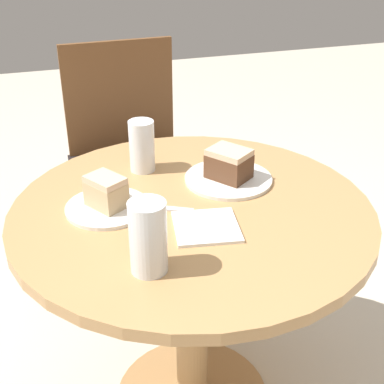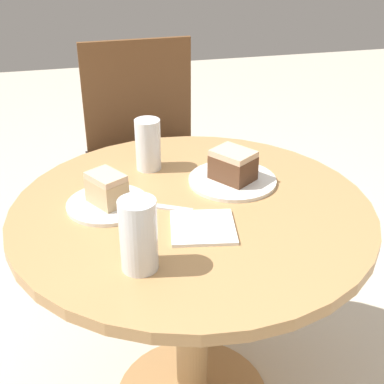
{
  "view_description": "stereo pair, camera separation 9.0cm",
  "coord_description": "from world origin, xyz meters",
  "px_view_note": "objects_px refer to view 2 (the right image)",
  "views": [
    {
      "loc": [
        -0.36,
        -1.11,
        1.38
      ],
      "look_at": [
        0.0,
        0.0,
        0.75
      ],
      "focal_mm": 50.0,
      "sensor_mm": 36.0,
      "label": 1
    },
    {
      "loc": [
        -0.27,
        -1.14,
        1.38
      ],
      "look_at": [
        0.0,
        0.0,
        0.75
      ],
      "focal_mm": 50.0,
      "sensor_mm": 36.0,
      "label": 2
    }
  ],
  "objects_px": {
    "chair": "(146,152)",
    "glass_water": "(139,239)",
    "cake_slice_far": "(233,165)",
    "glass_lemonade": "(148,147)",
    "cake_slice_near": "(107,188)",
    "plate_near": "(108,204)",
    "plate_far": "(232,180)"
  },
  "relations": [
    {
      "from": "plate_far",
      "to": "glass_water",
      "type": "distance_m",
      "value": 0.45
    },
    {
      "from": "glass_lemonade",
      "to": "plate_far",
      "type": "bearing_deg",
      "value": -33.57
    },
    {
      "from": "plate_far",
      "to": "glass_lemonade",
      "type": "relative_size",
      "value": 1.63
    },
    {
      "from": "plate_near",
      "to": "plate_far",
      "type": "height_order",
      "value": "same"
    },
    {
      "from": "cake_slice_far",
      "to": "glass_lemonade",
      "type": "xyz_separation_m",
      "value": [
        -0.21,
        0.14,
        0.02
      ]
    },
    {
      "from": "plate_far",
      "to": "glass_lemonade",
      "type": "xyz_separation_m",
      "value": [
        -0.21,
        0.14,
        0.06
      ]
    },
    {
      "from": "plate_far",
      "to": "cake_slice_far",
      "type": "height_order",
      "value": "cake_slice_far"
    },
    {
      "from": "glass_water",
      "to": "plate_far",
      "type": "bearing_deg",
      "value": 47.31
    },
    {
      "from": "cake_slice_near",
      "to": "chair",
      "type": "bearing_deg",
      "value": 75.02
    },
    {
      "from": "chair",
      "to": "cake_slice_near",
      "type": "xyz_separation_m",
      "value": [
        -0.21,
        -0.79,
        0.27
      ]
    },
    {
      "from": "cake_slice_far",
      "to": "glass_lemonade",
      "type": "height_order",
      "value": "glass_lemonade"
    },
    {
      "from": "chair",
      "to": "glass_lemonade",
      "type": "relative_size",
      "value": 6.2
    },
    {
      "from": "chair",
      "to": "glass_lemonade",
      "type": "distance_m",
      "value": 0.67
    },
    {
      "from": "plate_far",
      "to": "glass_lemonade",
      "type": "distance_m",
      "value": 0.26
    },
    {
      "from": "plate_near",
      "to": "cake_slice_far",
      "type": "xyz_separation_m",
      "value": [
        0.34,
        0.05,
        0.05
      ]
    },
    {
      "from": "cake_slice_near",
      "to": "glass_lemonade",
      "type": "distance_m",
      "value": 0.24
    },
    {
      "from": "cake_slice_near",
      "to": "glass_water",
      "type": "bearing_deg",
      "value": -81.5
    },
    {
      "from": "plate_near",
      "to": "cake_slice_far",
      "type": "height_order",
      "value": "cake_slice_far"
    },
    {
      "from": "cake_slice_near",
      "to": "glass_water",
      "type": "relative_size",
      "value": 0.73
    },
    {
      "from": "glass_lemonade",
      "to": "chair",
      "type": "bearing_deg",
      "value": 82.75
    },
    {
      "from": "cake_slice_far",
      "to": "glass_water",
      "type": "distance_m",
      "value": 0.45
    },
    {
      "from": "glass_water",
      "to": "cake_slice_far",
      "type": "bearing_deg",
      "value": 47.31
    },
    {
      "from": "glass_lemonade",
      "to": "glass_water",
      "type": "bearing_deg",
      "value": -101.46
    },
    {
      "from": "chair",
      "to": "plate_far",
      "type": "height_order",
      "value": "chair"
    },
    {
      "from": "chair",
      "to": "glass_lemonade",
      "type": "xyz_separation_m",
      "value": [
        -0.08,
        -0.6,
        0.29
      ]
    },
    {
      "from": "chair",
      "to": "cake_slice_near",
      "type": "relative_size",
      "value": 7.84
    },
    {
      "from": "plate_near",
      "to": "cake_slice_far",
      "type": "bearing_deg",
      "value": 8.88
    },
    {
      "from": "chair",
      "to": "plate_near",
      "type": "distance_m",
      "value": 0.85
    },
    {
      "from": "glass_water",
      "to": "chair",
      "type": "bearing_deg",
      "value": 80.9
    },
    {
      "from": "chair",
      "to": "cake_slice_near",
      "type": "distance_m",
      "value": 0.86
    },
    {
      "from": "chair",
      "to": "plate_far",
      "type": "distance_m",
      "value": 0.78
    },
    {
      "from": "chair",
      "to": "glass_water",
      "type": "distance_m",
      "value": 1.12
    }
  ]
}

